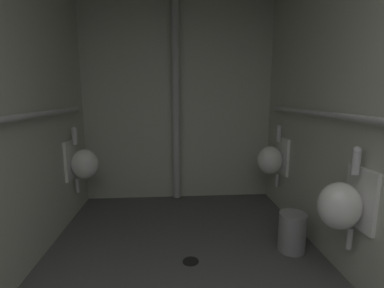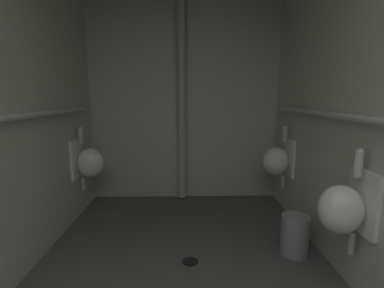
{
  "view_description": "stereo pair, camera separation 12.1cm",
  "coord_description": "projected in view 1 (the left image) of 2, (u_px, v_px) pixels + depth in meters",
  "views": [
    {
      "loc": [
        -0.09,
        0.15,
        1.41
      ],
      "look_at": [
        0.07,
        2.38,
        1.01
      ],
      "focal_mm": 25.69,
      "sensor_mm": 36.0,
      "label": 1
    },
    {
      "loc": [
        0.03,
        0.15,
        1.41
      ],
      "look_at": [
        0.07,
        2.38,
        1.01
      ],
      "focal_mm": 25.69,
      "sensor_mm": 36.0,
      "label": 2
    }
  ],
  "objects": [
    {
      "name": "floor_drain",
      "position": [
        191.0,
        261.0,
        2.35
      ],
      "size": [
        0.14,
        0.14,
        0.01
      ],
      "primitive_type": "cylinder",
      "color": "black",
      "rests_on": "ground"
    },
    {
      "name": "urinal_right_far",
      "position": [
        272.0,
        159.0,
        3.28
      ],
      "size": [
        0.32,
        0.3,
        0.76
      ],
      "color": "white"
    },
    {
      "name": "standpipe_back_wall",
      "position": [
        176.0,
        102.0,
        3.56
      ],
      "size": [
        0.1,
        0.1,
        2.58
      ],
      "primitive_type": "cylinder",
      "color": "#B2B2B2",
      "rests_on": "ground"
    },
    {
      "name": "wall_back",
      "position": [
        178.0,
        102.0,
        3.67
      ],
      "size": [
        2.61,
        0.06,
        2.63
      ],
      "primitive_type": "cube",
      "color": "beige",
      "rests_on": "ground"
    },
    {
      "name": "urinal_right_mid",
      "position": [
        342.0,
        204.0,
        1.93
      ],
      "size": [
        0.32,
        0.3,
        0.76
      ],
      "color": "white"
    },
    {
      "name": "urinal_left_mid",
      "position": [
        83.0,
        163.0,
        3.09
      ],
      "size": [
        0.32,
        0.3,
        0.76
      ],
      "color": "white"
    },
    {
      "name": "supply_pipe_right",
      "position": [
        361.0,
        119.0,
        1.86
      ],
      "size": [
        0.06,
        3.17,
        0.06
      ],
      "color": "#B2B2B2"
    },
    {
      "name": "wall_right",
      "position": [
        374.0,
        109.0,
        1.85
      ],
      "size": [
        0.06,
        3.95,
        2.63
      ],
      "primitive_type": "cube",
      "color": "beige",
      "rests_on": "ground"
    },
    {
      "name": "waste_bin",
      "position": [
        292.0,
        232.0,
        2.5
      ],
      "size": [
        0.24,
        0.24,
        0.36
      ],
      "primitive_type": "cylinder",
      "color": "gray",
      "rests_on": "ground"
    }
  ]
}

